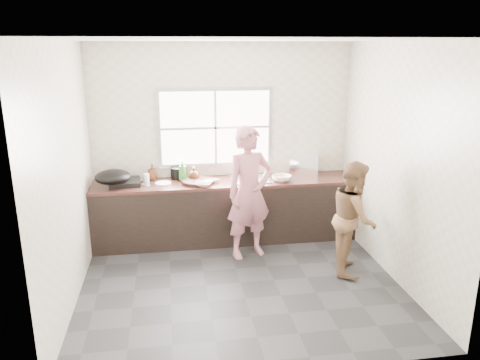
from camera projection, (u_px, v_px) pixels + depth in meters
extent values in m
cube|color=#2A2A2C|center=(240.00, 283.00, 5.42)|extent=(3.60, 3.20, 0.01)
cube|color=silver|center=(240.00, 39.00, 4.67)|extent=(3.60, 3.20, 0.01)
cube|color=beige|center=(223.00, 141.00, 6.57)|extent=(3.60, 0.01, 2.70)
cube|color=beige|center=(66.00, 177.00, 4.77)|extent=(0.01, 3.20, 2.70)
cube|color=beige|center=(397.00, 164.00, 5.31)|extent=(0.01, 3.20, 2.70)
cube|color=beige|center=(273.00, 224.00, 3.52)|extent=(3.60, 0.01, 2.70)
cube|color=black|center=(226.00, 212.00, 6.53)|extent=(3.60, 0.62, 0.82)
cube|color=#3A1D18|center=(226.00, 182.00, 6.41)|extent=(3.60, 0.64, 0.04)
cube|color=silver|center=(251.00, 179.00, 6.45)|extent=(0.55, 0.45, 0.02)
cylinder|color=silver|center=(248.00, 166.00, 6.60)|extent=(0.02, 0.02, 0.30)
cube|color=#9EA0A5|center=(215.00, 127.00, 6.48)|extent=(1.60, 0.05, 1.10)
cube|color=white|center=(216.00, 128.00, 6.46)|extent=(1.50, 0.01, 1.00)
imported|color=#C87886|center=(249.00, 197.00, 5.93)|extent=(0.67, 0.55, 1.59)
imported|color=brown|center=(354.00, 217.00, 5.54)|extent=(0.70, 0.79, 1.36)
cylinder|color=black|center=(198.00, 181.00, 6.30)|extent=(0.48, 0.48, 0.04)
cube|color=#B7BBBF|center=(211.00, 180.00, 6.29)|extent=(0.24, 0.21, 0.01)
imported|color=silver|center=(203.00, 184.00, 6.15)|extent=(0.26, 0.26, 0.05)
imported|color=silver|center=(282.00, 179.00, 6.38)|extent=(0.25, 0.25, 0.07)
imported|color=white|center=(260.00, 181.00, 6.32)|extent=(0.17, 0.17, 0.05)
cylinder|color=black|center=(179.00, 173.00, 6.51)|extent=(0.24, 0.24, 0.16)
cylinder|color=white|center=(163.00, 183.00, 6.26)|extent=(0.28, 0.28, 0.02)
imported|color=#2E822A|center=(183.00, 171.00, 6.38)|extent=(0.13, 0.13, 0.29)
imported|color=#4B2612|center=(152.00, 173.00, 6.45)|extent=(0.11, 0.11, 0.20)
imported|color=#482812|center=(194.00, 174.00, 6.40)|extent=(0.15, 0.15, 0.18)
cylinder|color=white|center=(146.00, 178.00, 6.35)|extent=(0.10, 0.10, 0.11)
cube|color=black|center=(125.00, 182.00, 6.23)|extent=(0.44, 0.44, 0.06)
ellipsoid|color=black|center=(113.00, 177.00, 6.05)|extent=(0.58, 0.58, 0.18)
cube|color=white|center=(305.00, 163.00, 6.76)|extent=(0.48, 0.42, 0.30)
cylinder|color=silver|center=(151.00, 184.00, 6.23)|extent=(0.30, 0.30, 0.01)
cylinder|color=#B7BABE|center=(143.00, 179.00, 6.45)|extent=(0.27, 0.27, 0.01)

